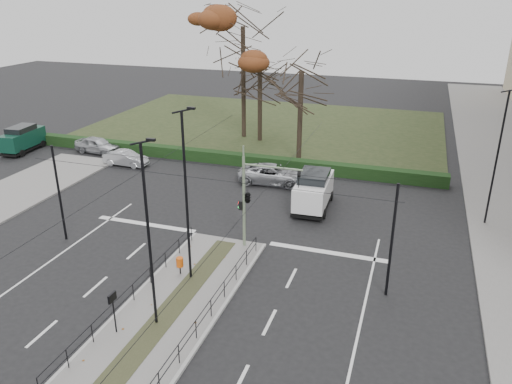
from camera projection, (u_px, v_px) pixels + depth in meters
ground at (195, 282)px, 26.13m from camera, size 140.00×140.00×0.00m
median_island at (173, 308)px, 23.91m from camera, size 4.40×15.00×0.14m
park at (266, 126)px, 56.01m from camera, size 38.00×26.00×0.10m
hedge at (222, 157)px, 44.05m from camera, size 38.00×1.00×1.00m
median_railing at (171, 293)px, 23.48m from camera, size 4.14×13.24×0.92m
catenary at (205, 211)px, 26.27m from camera, size 20.00×34.00×6.00m
traffic_light at (249, 196)px, 28.38m from camera, size 3.75×2.11×5.51m
litter_bin at (180, 262)px, 26.42m from camera, size 0.38×0.38×0.96m
info_panel at (113, 302)px, 21.54m from camera, size 0.11×0.52×2.01m
streetlamp_median_near at (149, 235)px, 21.09m from camera, size 0.73×0.15×8.74m
streetlamp_median_far at (187, 196)px, 24.61m from camera, size 0.76×0.16×9.12m
streetlamp_sidewalk at (497, 157)px, 30.85m from camera, size 0.74×0.15×8.81m
parked_car_first at (97, 145)px, 46.65m from camera, size 4.59×2.20×1.51m
parked_car_second at (126, 158)px, 43.33m from camera, size 3.97×1.41×1.30m
parked_car_fourth at (273, 174)px, 39.31m from camera, size 5.61×2.97×1.50m
white_van at (314, 189)px, 34.64m from camera, size 2.42×5.10×2.63m
green_van at (23, 138)px, 46.92m from camera, size 2.33×4.98×2.44m
rust_tree at (243, 26)px, 47.84m from camera, size 10.47×10.47×14.33m
bare_tree_center at (260, 72)px, 48.03m from camera, size 6.66×6.66×9.78m
bare_tree_near at (301, 78)px, 41.96m from camera, size 6.27×6.27×10.39m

